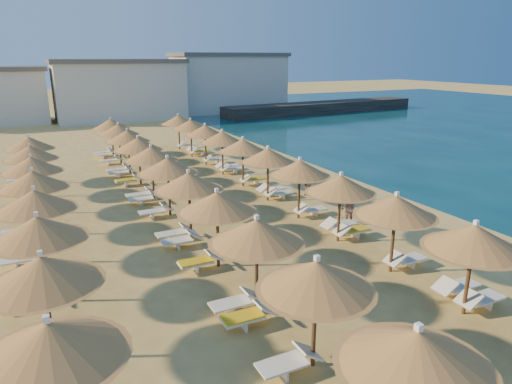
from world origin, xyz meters
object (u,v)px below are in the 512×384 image
parasol_row_west (177,174)px  beachgoer_c (308,182)px  parasol_row_east (283,162)px  beachgoer_b (348,208)px  jetty (322,108)px

parasol_row_west → beachgoer_c: (7.93, 1.46, -1.69)m
parasol_row_west → parasol_row_east: bearing=0.0°
beachgoer_b → parasol_row_west: bearing=-119.5°
beachgoer_c → beachgoer_b: (-0.90, -4.88, 0.06)m
parasol_row_west → beachgoer_c: parasol_row_west is taller
parasol_row_west → beachgoer_b: bearing=-25.9°
parasol_row_east → beachgoer_c: bearing=30.7°
beachgoer_b → parasol_row_east: bearing=-159.0°
jetty → parasol_row_east: (-25.79, -34.10, 1.71)m
parasol_row_east → beachgoer_b: size_ratio=23.15×
jetty → beachgoer_b: bearing=-127.3°
parasol_row_east → beachgoer_b: (1.57, -3.41, -1.64)m
jetty → beachgoer_c: bearing=-130.0°
jetty → parasol_row_west: size_ratio=0.79×
parasol_row_west → beachgoer_c: size_ratio=24.85×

